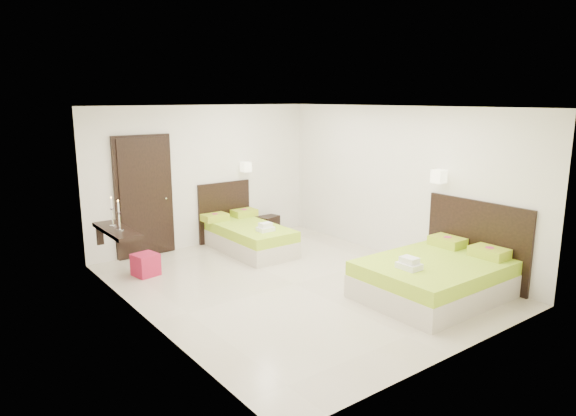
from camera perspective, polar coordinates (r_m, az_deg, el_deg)
floor at (r=7.76m, az=0.75°, el=-8.44°), size 5.50×5.50×0.00m
bed_single at (r=9.39m, az=-4.56°, el=-2.99°), size 1.10×1.84×1.52m
bed_double at (r=7.54m, az=16.29°, el=-7.16°), size 2.00×1.70×1.65m
nightstand at (r=10.49m, az=-2.37°, el=-1.87°), size 0.51×0.48×0.37m
ottoman at (r=8.37m, az=-15.54°, el=-6.08°), size 0.40×0.40×0.35m
door at (r=9.20m, az=-15.66°, el=1.18°), size 1.02×0.15×2.14m
console_shelf at (r=7.94m, az=-18.56°, el=-2.43°), size 0.35×1.20×0.78m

